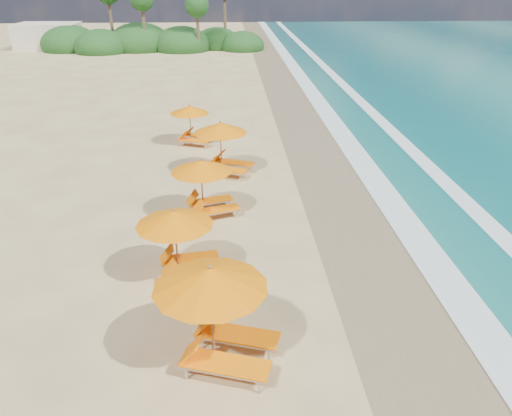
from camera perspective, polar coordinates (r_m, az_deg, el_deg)
name	(u,v)px	position (r m, az deg, el deg)	size (l,w,h in m)	color
ground	(256,240)	(16.80, 0.00, -3.69)	(160.00, 160.00, 0.00)	#D5BD7D
wet_sand	(371,236)	(17.46, 13.24, -3.21)	(4.00, 160.00, 0.01)	#8D7954
surf_foam	(447,234)	(18.38, 21.37, -2.78)	(4.00, 160.00, 0.01)	white
station_1	(220,310)	(11.18, -4.19, -11.75)	(3.30, 3.21, 2.62)	olive
station_2	(182,239)	(14.39, -8.59, -3.62)	(2.69, 2.56, 2.27)	olive
station_3	(206,184)	(18.07, -5.78, 2.84)	(2.84, 2.77, 2.25)	olive
station_4	(225,145)	(21.94, -3.67, 7.37)	(3.14, 3.11, 2.41)	olive
station_5	(193,122)	(26.16, -7.35, 9.86)	(2.71, 2.67, 2.11)	olive
treeline	(148,41)	(61.24, -12.42, 18.42)	(25.80, 8.80, 9.74)	#163D14
beach_building	(49,36)	(66.44, -22.98, 17.96)	(7.00, 5.00, 2.80)	beige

